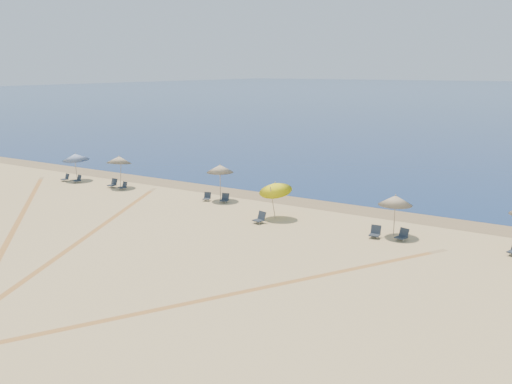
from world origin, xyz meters
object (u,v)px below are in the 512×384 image
(chair_8, at_px, (402,235))
(chair_6, at_px, (260,218))
(umbrella_2, at_px, (220,169))
(chair_5, at_px, (225,199))
(chair_3, at_px, (123,186))
(umbrella_0, at_px, (76,157))
(chair_7, at_px, (375,232))
(umbrella_3, at_px, (275,187))
(chair_1, at_px, (78,179))
(chair_0, at_px, (66,178))
(umbrella_4, at_px, (395,200))
(chair_4, at_px, (207,197))
(chair_2, at_px, (113,184))
(umbrella_1, at_px, (119,160))

(chair_8, bearing_deg, chair_6, -156.25)
(umbrella_2, distance_m, chair_5, 2.21)
(chair_3, distance_m, chair_5, 9.30)
(umbrella_0, relative_size, chair_3, 3.50)
(chair_3, height_order, chair_7, chair_7)
(umbrella_3, height_order, chair_1, umbrella_3)
(chair_7, bearing_deg, chair_8, 5.50)
(chair_0, bearing_deg, umbrella_4, 10.48)
(umbrella_2, xyz_separation_m, umbrella_3, (5.84, -2.20, -0.29))
(chair_6, distance_m, chair_8, 8.67)
(chair_1, relative_size, chair_6, 0.87)
(chair_4, bearing_deg, umbrella_0, 160.38)
(chair_4, bearing_deg, umbrella_4, -24.09)
(chair_4, bearing_deg, chair_5, -11.17)
(chair_0, height_order, chair_1, chair_1)
(chair_2, bearing_deg, umbrella_3, -3.47)
(chair_1, bearing_deg, umbrella_0, 154.64)
(chair_6, bearing_deg, chair_1, -172.19)
(chair_6, bearing_deg, umbrella_2, 161.85)
(chair_0, relative_size, chair_2, 0.99)
(chair_1, bearing_deg, chair_3, 12.15)
(chair_2, relative_size, chair_3, 1.04)
(chair_0, bearing_deg, chair_8, 9.30)
(umbrella_0, relative_size, chair_5, 3.12)
(umbrella_3, distance_m, chair_2, 15.86)
(umbrella_1, xyz_separation_m, chair_7, (22.16, -2.11, -1.94))
(umbrella_4, relative_size, chair_3, 3.60)
(umbrella_1, bearing_deg, chair_7, -5.45)
(chair_2, height_order, chair_3, chair_2)
(umbrella_2, relative_size, chair_7, 3.68)
(umbrella_0, height_order, umbrella_1, umbrella_1)
(chair_2, distance_m, chair_6, 15.74)
(chair_3, bearing_deg, umbrella_4, 8.21)
(umbrella_0, height_order, umbrella_4, umbrella_4)
(umbrella_4, distance_m, chair_3, 22.15)
(chair_3, bearing_deg, chair_1, -169.66)
(chair_2, bearing_deg, umbrella_0, 175.53)
(chair_5, distance_m, chair_6, 5.87)
(umbrella_0, relative_size, chair_1, 3.32)
(chair_3, bearing_deg, chair_8, 6.71)
(umbrella_1, relative_size, chair_2, 3.75)
(umbrella_4, bearing_deg, chair_0, 178.95)
(umbrella_1, height_order, umbrella_2, umbrella_2)
(umbrella_3, relative_size, chair_7, 3.61)
(chair_0, xyz_separation_m, chair_4, (14.46, 0.67, -0.01))
(chair_4, bearing_deg, chair_2, 162.94)
(chair_3, distance_m, chair_7, 21.36)
(umbrella_2, height_order, chair_2, umbrella_2)
(chair_6, xyz_separation_m, chair_8, (8.59, 1.19, -0.02))
(umbrella_4, relative_size, chair_8, 3.10)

